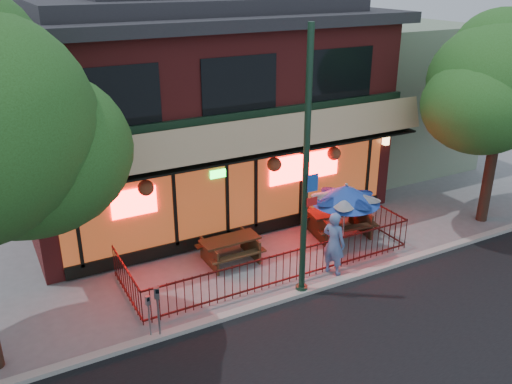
{
  "coord_description": "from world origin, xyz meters",
  "views": [
    {
      "loc": [
        -6.98,
        -10.81,
        8.06
      ],
      "look_at": [
        -0.1,
        2.0,
        2.08
      ],
      "focal_mm": 38.0,
      "sensor_mm": 36.0,
      "label": 1
    }
  ],
  "objects_px": {
    "street_light": "(305,184)",
    "parking_meter_far": "(149,310)",
    "street_tree_right": "(505,76)",
    "picnic_table_left": "(230,246)",
    "patio_umbrella": "(346,194)",
    "pedestrian": "(334,243)",
    "picnic_table_right": "(339,218)",
    "parking_meter_near": "(158,304)"
  },
  "relations": [
    {
      "from": "street_light",
      "to": "patio_umbrella",
      "type": "bearing_deg",
      "value": 28.8
    },
    {
      "from": "pedestrian",
      "to": "parking_meter_far",
      "type": "distance_m",
      "value": 5.56
    },
    {
      "from": "picnic_table_left",
      "to": "parking_meter_far",
      "type": "xyz_separation_m",
      "value": [
        -3.26,
        -2.45,
        0.31
      ]
    },
    {
      "from": "patio_umbrella",
      "to": "pedestrian",
      "type": "distance_m",
      "value": 1.6
    },
    {
      "from": "picnic_table_left",
      "to": "parking_meter_near",
      "type": "xyz_separation_m",
      "value": [
        -3.06,
        -2.53,
        0.46
      ]
    },
    {
      "from": "patio_umbrella",
      "to": "street_light",
      "type": "bearing_deg",
      "value": -151.2
    },
    {
      "from": "picnic_table_left",
      "to": "street_tree_right",
      "type": "bearing_deg",
      "value": -9.24
    },
    {
      "from": "street_light",
      "to": "street_tree_right",
      "type": "xyz_separation_m",
      "value": [
        8.04,
        0.99,
        1.81
      ]
    },
    {
      "from": "street_tree_right",
      "to": "picnic_table_left",
      "type": "height_order",
      "value": "street_tree_right"
    },
    {
      "from": "street_light",
      "to": "patio_umbrella",
      "type": "distance_m",
      "value": 2.84
    },
    {
      "from": "picnic_table_left",
      "to": "parking_meter_far",
      "type": "relative_size",
      "value": 1.47
    },
    {
      "from": "street_light",
      "to": "parking_meter_far",
      "type": "height_order",
      "value": "street_light"
    },
    {
      "from": "street_tree_right",
      "to": "picnic_table_right",
      "type": "xyz_separation_m",
      "value": [
        -5.09,
        1.37,
        -4.39
      ]
    },
    {
      "from": "picnic_table_right",
      "to": "parking_meter_far",
      "type": "distance_m",
      "value": 7.53
    },
    {
      "from": "picnic_table_right",
      "to": "picnic_table_left",
      "type": "bearing_deg",
      "value": 178.6
    },
    {
      "from": "patio_umbrella",
      "to": "parking_meter_far",
      "type": "bearing_deg",
      "value": -169.12
    },
    {
      "from": "street_tree_right",
      "to": "parking_meter_far",
      "type": "height_order",
      "value": "street_tree_right"
    },
    {
      "from": "street_tree_right",
      "to": "patio_umbrella",
      "type": "xyz_separation_m",
      "value": [
        -5.77,
        0.26,
        -2.98
      ]
    },
    {
      "from": "street_light",
      "to": "patio_umbrella",
      "type": "height_order",
      "value": "street_light"
    },
    {
      "from": "picnic_table_right",
      "to": "patio_umbrella",
      "type": "distance_m",
      "value": 1.91
    },
    {
      "from": "pedestrian",
      "to": "picnic_table_left",
      "type": "bearing_deg",
      "value": 24.04
    },
    {
      "from": "street_tree_right",
      "to": "parking_meter_far",
      "type": "bearing_deg",
      "value": -175.4
    },
    {
      "from": "street_light",
      "to": "picnic_table_left",
      "type": "relative_size",
      "value": 4.03
    },
    {
      "from": "patio_umbrella",
      "to": "pedestrian",
      "type": "xyz_separation_m",
      "value": [
        -0.94,
        -0.79,
        -1.03
      ]
    },
    {
      "from": "picnic_table_right",
      "to": "patio_umbrella",
      "type": "height_order",
      "value": "patio_umbrella"
    },
    {
      "from": "street_light",
      "to": "parking_meter_far",
      "type": "relative_size",
      "value": 5.92
    },
    {
      "from": "street_light",
      "to": "parking_meter_near",
      "type": "distance_m",
      "value": 4.57
    },
    {
      "from": "street_tree_right",
      "to": "pedestrian",
      "type": "height_order",
      "value": "street_tree_right"
    },
    {
      "from": "picnic_table_left",
      "to": "parking_meter_near",
      "type": "distance_m",
      "value": 3.99
    },
    {
      "from": "picnic_table_right",
      "to": "parking_meter_far",
      "type": "bearing_deg",
      "value": -161.79
    },
    {
      "from": "street_tree_right",
      "to": "parking_meter_near",
      "type": "bearing_deg",
      "value": -174.94
    },
    {
      "from": "street_light",
      "to": "picnic_table_right",
      "type": "distance_m",
      "value": 4.57
    },
    {
      "from": "picnic_table_left",
      "to": "parking_meter_far",
      "type": "bearing_deg",
      "value": -143.09
    },
    {
      "from": "picnic_table_right",
      "to": "pedestrian",
      "type": "xyz_separation_m",
      "value": [
        -1.62,
        -1.9,
        0.37
      ]
    },
    {
      "from": "picnic_table_right",
      "to": "parking_meter_near",
      "type": "height_order",
      "value": "parking_meter_near"
    },
    {
      "from": "pedestrian",
      "to": "street_tree_right",
      "type": "bearing_deg",
      "value": -110.12
    },
    {
      "from": "picnic_table_left",
      "to": "pedestrian",
      "type": "xyz_separation_m",
      "value": [
        2.28,
        -2.0,
        0.46
      ]
    },
    {
      "from": "picnic_table_left",
      "to": "pedestrian",
      "type": "height_order",
      "value": "pedestrian"
    },
    {
      "from": "street_tree_right",
      "to": "picnic_table_right",
      "type": "height_order",
      "value": "street_tree_right"
    },
    {
      "from": "street_tree_right",
      "to": "picnic_table_right",
      "type": "relative_size",
      "value": 3.11
    },
    {
      "from": "pedestrian",
      "to": "parking_meter_near",
      "type": "height_order",
      "value": "pedestrian"
    },
    {
      "from": "picnic_table_right",
      "to": "street_tree_right",
      "type": "bearing_deg",
      "value": -15.03
    }
  ]
}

